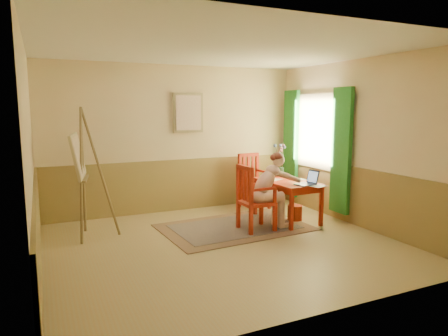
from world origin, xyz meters
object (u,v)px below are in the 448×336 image
easel (81,161)px  figure (269,187)px  table (287,186)px  chair_back (253,181)px  laptop (308,182)px  chair_left (254,198)px

easel → figure: bearing=-15.9°
table → figure: (-0.55, -0.31, 0.07)m
chair_back → easel: easel is taller
laptop → table: bearing=104.5°
figure → laptop: 0.69m
chair_back → table: bearing=-85.3°
chair_left → laptop: (0.96, -0.14, 0.22)m
table → chair_back: 1.10m
chair_left → figure: figure is taller
table → figure: figure is taller
chair_back → laptop: chair_back is taller
chair_left → easel: 2.75m
chair_back → easel: (-3.30, -0.60, 0.65)m
table → laptop: (0.11, -0.44, 0.14)m
easel → table: bearing=-8.4°
laptop → chair_left: bearing=171.7°
figure → easel: bearing=164.1°
table → chair_left: 0.90m
chair_left → easel: bearing=162.5°
table → laptop: bearing=-75.5°
table → easel: size_ratio=0.61×
figure → easel: 2.99m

